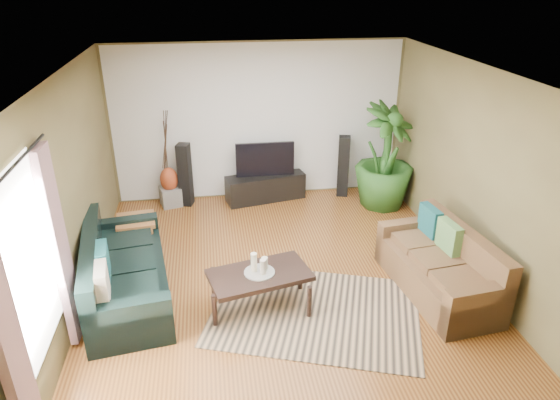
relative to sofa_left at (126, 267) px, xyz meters
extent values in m
plane|color=brown|center=(1.96, 0.12, -0.42)|extent=(5.50, 5.50, 0.00)
plane|color=white|center=(1.96, 0.12, 2.28)|extent=(5.50, 5.50, 0.00)
plane|color=olive|center=(1.96, 2.87, 0.93)|extent=(5.00, 0.00, 5.00)
plane|color=olive|center=(1.96, -2.63, 0.93)|extent=(5.00, 0.00, 5.00)
plane|color=olive|center=(-0.54, 0.12, 0.92)|extent=(0.00, 5.50, 5.50)
plane|color=olive|center=(4.46, 0.12, 0.92)|extent=(0.00, 5.50, 5.50)
plane|color=white|center=(1.96, 2.86, 0.93)|extent=(4.90, 0.00, 4.90)
plane|color=white|center=(-0.52, -1.48, 0.97)|extent=(0.00, 1.80, 1.80)
cube|color=gray|center=(-0.47, -2.23, 0.72)|extent=(0.08, 0.35, 2.20)
cube|color=gray|center=(-0.47, -0.73, 0.72)|extent=(0.08, 0.35, 2.20)
cylinder|color=black|center=(-0.47, -1.48, 1.87)|extent=(0.03, 1.90, 0.03)
cube|color=black|center=(0.00, 0.00, 0.00)|extent=(1.23, 2.27, 0.85)
cube|color=brown|center=(3.84, -0.47, 0.00)|extent=(1.03, 1.90, 0.85)
cube|color=tan|center=(2.24, -0.67, -0.42)|extent=(2.87, 2.43, 0.01)
cube|color=black|center=(1.60, -0.46, -0.18)|extent=(1.30, 0.91, 0.48)
cylinder|color=gray|center=(1.60, -0.46, 0.07)|extent=(0.37, 0.37, 0.02)
cylinder|color=white|center=(1.54, -0.43, 0.19)|extent=(0.08, 0.08, 0.24)
cylinder|color=beige|center=(1.64, -0.50, 0.17)|extent=(0.08, 0.08, 0.18)
cylinder|color=beige|center=(1.67, -0.40, 0.15)|extent=(0.08, 0.08, 0.15)
cube|color=black|center=(2.04, 2.62, -0.20)|extent=(1.43, 0.69, 0.46)
cube|color=black|center=(2.04, 2.62, 0.33)|extent=(1.01, 0.06, 0.60)
cube|color=black|center=(0.66, 2.62, 0.12)|extent=(0.25, 0.27, 1.10)
cube|color=black|center=(3.44, 2.62, 0.12)|extent=(0.25, 0.26, 1.10)
imported|color=#24541C|center=(4.01, 2.10, 0.46)|extent=(1.40, 1.40, 1.77)
cylinder|color=black|center=(4.01, 2.10, -0.30)|extent=(0.33, 0.33, 0.25)
cube|color=gray|center=(0.39, 2.62, -0.26)|extent=(0.41, 0.41, 0.33)
ellipsoid|color=#91371A|center=(0.39, 2.62, 0.06)|extent=(0.30, 0.30, 0.42)
cube|color=brown|center=(0.01, 1.05, -0.15)|extent=(0.58, 0.58, 0.55)
camera|label=1|loc=(1.11, -5.41, 3.33)|focal=32.00mm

